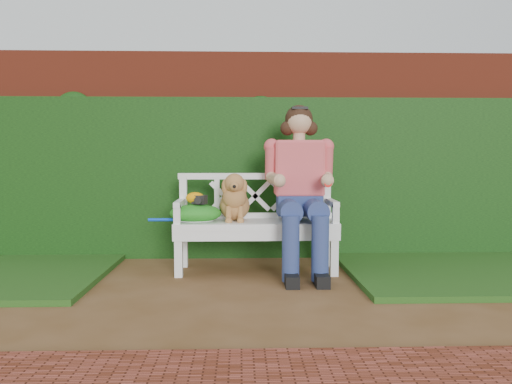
{
  "coord_description": "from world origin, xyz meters",
  "views": [
    {
      "loc": [
        0.12,
        -3.66,
        1.07
      ],
      "look_at": [
        0.27,
        0.98,
        0.75
      ],
      "focal_mm": 35.0,
      "sensor_mm": 36.0,
      "label": 1
    }
  ],
  "objects": [
    {
      "name": "grass_right",
      "position": [
        2.4,
        0.9,
        0.03
      ],
      "size": [
        2.6,
        2.0,
        0.05
      ],
      "primitive_type": "cube",
      "color": "#133A0C",
      "rests_on": "ground"
    },
    {
      "name": "brick_wall",
      "position": [
        0.0,
        1.9,
        1.1
      ],
      "size": [
        10.0,
        0.3,
        2.2
      ],
      "primitive_type": "cube",
      "color": "maroon",
      "rests_on": "ground"
    },
    {
      "name": "ivy_hedge",
      "position": [
        0.0,
        1.68,
        0.85
      ],
      "size": [
        10.0,
        0.18,
        1.7
      ],
      "primitive_type": "cube",
      "color": "#1B5412",
      "rests_on": "ground"
    },
    {
      "name": "camera_item",
      "position": [
        -0.26,
        0.94,
        0.68
      ],
      "size": [
        0.15,
        0.13,
        0.08
      ],
      "primitive_type": "cube",
      "rotation": [
        0.0,
        0.0,
        -0.33
      ],
      "color": "black",
      "rests_on": "green_bag"
    },
    {
      "name": "seated_woman",
      "position": [
        0.67,
        0.96,
        0.81
      ],
      "size": [
        0.95,
        1.09,
        1.62
      ],
      "primitive_type": null,
      "rotation": [
        0.0,
        0.0,
        0.34
      ],
      "color": "#F76273",
      "rests_on": "ground"
    },
    {
      "name": "green_bag",
      "position": [
        -0.3,
        0.94,
        0.56
      ],
      "size": [
        0.5,
        0.4,
        0.16
      ],
      "primitive_type": null,
      "rotation": [
        0.0,
        0.0,
        0.07
      ],
      "color": "#217732",
      "rests_on": "garden_bench"
    },
    {
      "name": "tennis_racket",
      "position": [
        -0.33,
        0.96,
        0.5
      ],
      "size": [
        0.68,
        0.51,
        0.03
      ],
      "primitive_type": null,
      "rotation": [
        0.0,
        0.0,
        0.43
      ],
      "color": "beige",
      "rests_on": "garden_bench"
    },
    {
      "name": "baseball_glove",
      "position": [
        -0.3,
        0.97,
        0.7
      ],
      "size": [
        0.17,
        0.13,
        0.11
      ],
      "primitive_type": "ellipsoid",
      "rotation": [
        0.0,
        0.0,
        -0.0
      ],
      "color": "orange",
      "rests_on": "green_bag"
    },
    {
      "name": "garden_bench",
      "position": [
        0.27,
        0.98,
        0.24
      ],
      "size": [
        1.63,
        0.75,
        0.48
      ],
      "primitive_type": null,
      "rotation": [
        0.0,
        0.0,
        0.1
      ],
      "color": "white",
      "rests_on": "ground"
    },
    {
      "name": "dog",
      "position": [
        0.07,
        0.99,
        0.71
      ],
      "size": [
        0.37,
        0.46,
        0.45
      ],
      "primitive_type": null,
      "rotation": [
        0.0,
        0.0,
        -0.18
      ],
      "color": "brown",
      "rests_on": "garden_bench"
    },
    {
      "name": "ground",
      "position": [
        0.0,
        0.0,
        0.0
      ],
      "size": [
        60.0,
        60.0,
        0.0
      ],
      "primitive_type": "plane",
      "color": "brown"
    }
  ]
}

